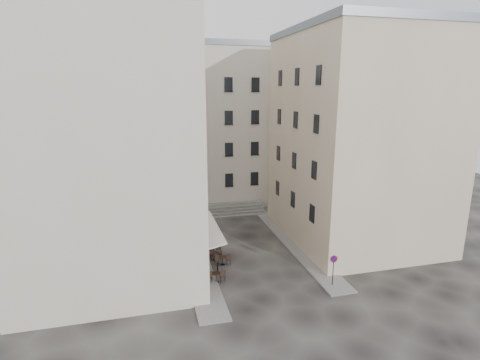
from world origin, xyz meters
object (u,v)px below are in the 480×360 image
object	(u,v)px
bistro_table_a	(216,276)
bistro_table_b	(222,260)
no_parking_sign	(334,264)
pedestrian	(208,240)

from	to	relation	value
bistro_table_a	bistro_table_b	xyz separation A→B (m)	(1.01, 2.59, -0.02)
bistro_table_a	no_parking_sign	bearing A→B (deg)	-17.84
pedestrian	bistro_table_a	bearing A→B (deg)	68.54
bistro_table_b	pedestrian	xyz separation A→B (m)	(-0.59, 3.07, 0.47)
bistro_table_b	pedestrian	bearing A→B (deg)	100.94
no_parking_sign	bistro_table_a	distance (m)	8.33
bistro_table_b	no_parking_sign	bearing A→B (deg)	-36.77
bistro_table_b	bistro_table_a	bearing A→B (deg)	-111.26
no_parking_sign	bistro_table_b	bearing A→B (deg)	149.13
no_parking_sign	pedestrian	distance (m)	11.09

